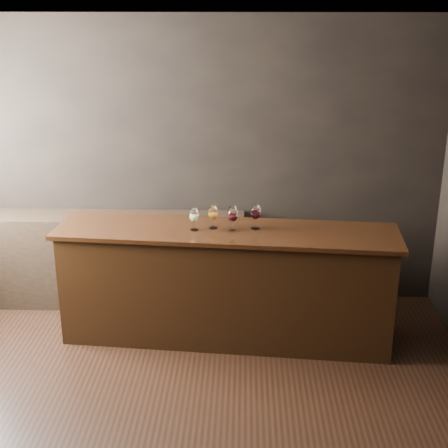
{
  "coord_description": "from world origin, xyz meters",
  "views": [
    {
      "loc": [
        0.58,
        -3.64,
        2.89
      ],
      "look_at": [
        0.41,
        1.39,
        1.09
      ],
      "focal_mm": 50.0,
      "sensor_mm": 36.0,
      "label": 1
    }
  ],
  "objects_px": {
    "glass_amber": "(213,213)",
    "glass_red_b": "(256,213)",
    "glass_white": "(194,216)",
    "glass_red_a": "(233,215)",
    "back_bar_shelf": "(113,260)",
    "bar_counter": "(226,286)"
  },
  "relations": [
    {
      "from": "glass_white",
      "to": "glass_red_a",
      "type": "bearing_deg",
      "value": -1.67
    },
    {
      "from": "back_bar_shelf",
      "to": "glass_red_a",
      "type": "bearing_deg",
      "value": -29.34
    },
    {
      "from": "glass_amber",
      "to": "glass_red_a",
      "type": "distance_m",
      "value": 0.18
    },
    {
      "from": "glass_white",
      "to": "glass_amber",
      "type": "xyz_separation_m",
      "value": [
        0.16,
        0.05,
        0.0
      ]
    },
    {
      "from": "glass_red_a",
      "to": "glass_red_b",
      "type": "xyz_separation_m",
      "value": [
        0.2,
        0.06,
        -0.0
      ]
    },
    {
      "from": "bar_counter",
      "to": "glass_red_a",
      "type": "distance_m",
      "value": 0.69
    },
    {
      "from": "back_bar_shelf",
      "to": "glass_red_b",
      "type": "bearing_deg",
      "value": -23.62
    },
    {
      "from": "glass_red_b",
      "to": "bar_counter",
      "type": "bearing_deg",
      "value": -172.39
    },
    {
      "from": "bar_counter",
      "to": "back_bar_shelf",
      "type": "relative_size",
      "value": 1.11
    },
    {
      "from": "back_bar_shelf",
      "to": "bar_counter",
      "type": "bearing_deg",
      "value": -29.43
    },
    {
      "from": "glass_amber",
      "to": "glass_red_a",
      "type": "relative_size",
      "value": 0.93
    },
    {
      "from": "glass_amber",
      "to": "glass_red_a",
      "type": "bearing_deg",
      "value": -20.61
    },
    {
      "from": "back_bar_shelf",
      "to": "glass_amber",
      "type": "distance_m",
      "value": 1.39
    },
    {
      "from": "back_bar_shelf",
      "to": "glass_red_a",
      "type": "xyz_separation_m",
      "value": [
        1.2,
        -0.67,
        0.72
      ]
    },
    {
      "from": "bar_counter",
      "to": "glass_red_a",
      "type": "relative_size",
      "value": 13.49
    },
    {
      "from": "glass_amber",
      "to": "glass_white",
      "type": "bearing_deg",
      "value": -160.89
    },
    {
      "from": "glass_amber",
      "to": "glass_red_b",
      "type": "bearing_deg",
      "value": -0.08
    },
    {
      "from": "glass_white",
      "to": "glass_red_a",
      "type": "relative_size",
      "value": 0.9
    },
    {
      "from": "back_bar_shelf",
      "to": "glass_white",
      "type": "relative_size",
      "value": 13.53
    },
    {
      "from": "back_bar_shelf",
      "to": "glass_red_a",
      "type": "height_order",
      "value": "glass_red_a"
    },
    {
      "from": "glass_red_a",
      "to": "glass_white",
      "type": "bearing_deg",
      "value": 178.33
    },
    {
      "from": "bar_counter",
      "to": "glass_red_b",
      "type": "bearing_deg",
      "value": 12.47
    }
  ]
}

